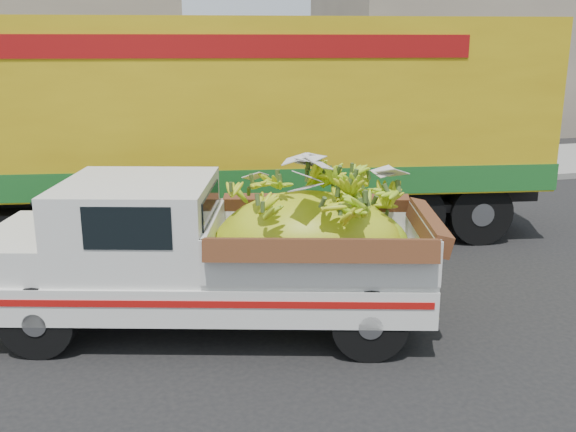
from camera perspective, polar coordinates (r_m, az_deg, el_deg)
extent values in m
plane|color=black|center=(8.57, -6.01, -8.37)|extent=(100.00, 100.00, 0.00)
cube|color=gray|center=(14.14, -10.26, 1.32)|extent=(60.00, 0.25, 0.15)
cube|color=gray|center=(16.18, -11.04, 3.02)|extent=(60.00, 4.00, 0.14)
cube|color=gray|center=(27.35, 18.57, 13.61)|extent=(14.00, 6.00, 6.00)
cylinder|color=black|center=(7.73, -21.30, -8.66)|extent=(0.88, 0.48, 0.85)
cylinder|color=black|center=(9.14, -17.55, -4.62)|extent=(0.88, 0.48, 0.85)
cylinder|color=black|center=(7.21, 7.27, -9.43)|extent=(0.88, 0.48, 0.85)
cylinder|color=black|center=(8.71, 6.14, -4.96)|extent=(0.88, 0.48, 0.85)
cube|color=silver|center=(7.92, -7.14, -5.58)|extent=(5.56, 3.34, 0.43)
cube|color=#A50F0C|center=(7.02, -8.23, -7.79)|extent=(4.91, 1.51, 0.08)
cube|color=silver|center=(8.71, -24.22, -5.75)|extent=(0.65, 1.81, 0.16)
cube|color=silver|center=(8.36, -21.96, -2.45)|extent=(1.43, 1.98, 0.40)
cube|color=silver|center=(7.86, -13.16, -0.54)|extent=(2.18, 2.24, 1.00)
cube|color=black|center=(6.93, -14.15, -1.09)|extent=(0.91, 0.29, 0.47)
cube|color=silver|center=(7.68, 2.67, -2.19)|extent=(3.00, 2.56, 0.57)
ellipsoid|color=yellow|center=(7.72, 1.83, -3.01)|extent=(2.66, 2.13, 1.43)
cylinder|color=black|center=(11.61, 16.65, 0.28)|extent=(1.14, 0.51, 1.10)
cylinder|color=black|center=(13.42, 13.46, 2.48)|extent=(1.14, 0.51, 1.10)
cylinder|color=black|center=(11.21, 10.96, 0.13)|extent=(1.14, 0.51, 1.10)
cylinder|color=black|center=(13.08, 8.48, 2.40)|extent=(1.14, 0.51, 1.10)
cube|color=black|center=(11.66, -7.17, 2.04)|extent=(11.99, 3.10, 0.36)
cube|color=gold|center=(11.40, -7.43, 9.89)|extent=(12.02, 4.53, 2.84)
cube|color=#1A5C20|center=(11.57, -7.24, 4.11)|extent=(12.08, 4.56, 0.45)
cube|color=maroon|center=(10.09, -7.80, 14.72)|extent=(8.27, 1.50, 0.35)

